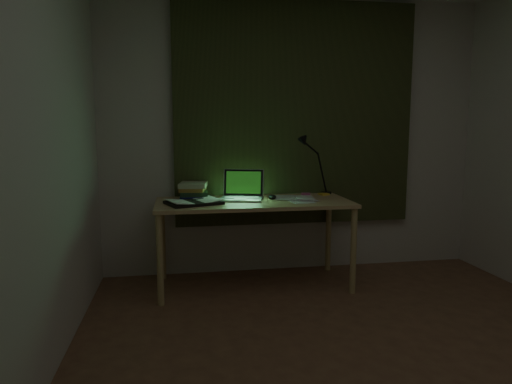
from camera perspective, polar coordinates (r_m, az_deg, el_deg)
The scene contains 13 objects.
floor at distance 2.71m, azimuth 15.96°, elevation -21.68°, with size 3.50×4.00×0.00m, color brown.
wall_back at distance 4.24m, azimuth 4.83°, elevation 6.93°, with size 3.50×0.00×2.50m, color silver.
wall_left at distance 2.22m, azimuth -27.87°, elevation 5.08°, with size 0.00×4.00×2.50m, color silver.
curtain at distance 4.21m, azimuth 5.00°, elevation 9.64°, with size 2.20×0.06×2.00m, color #2A3118.
desk at distance 3.85m, azimuth -0.30°, elevation -6.47°, with size 1.60×0.70×0.73m, color tan, non-canonical shape.
laptop at distance 3.79m, azimuth -1.85°, elevation 0.84°, with size 0.35×0.39×0.25m, color silver, non-canonical shape.
open_textbook at distance 3.64m, azimuth -7.80°, elevation -1.23°, with size 0.41×0.29×0.03m, color silver, non-canonical shape.
book_stack at distance 3.91m, azimuth -7.96°, elevation 0.20°, with size 0.22×0.27×0.14m, color silver, non-canonical shape.
loose_papers at distance 3.84m, azimuth 5.29°, elevation -0.84°, with size 0.30×0.32×0.02m, color silver, non-canonical shape.
mouse at distance 3.86m, azimuth 2.06°, elevation -0.62°, with size 0.07×0.11×0.04m, color black.
sticky_yellow at distance 4.14m, azimuth 8.47°, elevation -0.26°, with size 0.08×0.08×0.02m, color yellow.
sticky_pink at distance 4.12m, azimuth 6.24°, elevation -0.26°, with size 0.08×0.08×0.02m, color #DB559A.
desk_lamp at distance 4.19m, azimuth 8.83°, elevation 3.17°, with size 0.33×0.26×0.50m, color black, non-canonical shape.
Camera 1 is at (-1.06, -2.11, 1.33)m, focal length 32.00 mm.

